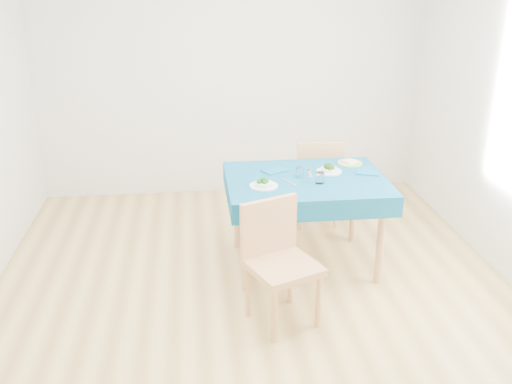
{
  "coord_description": "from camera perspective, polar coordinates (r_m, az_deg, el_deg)",
  "views": [
    {
      "loc": [
        -0.43,
        -3.65,
        2.3
      ],
      "look_at": [
        0.0,
        0.0,
        0.85
      ],
      "focal_mm": 40.0,
      "sensor_mm": 36.0,
      "label": 1
    }
  ],
  "objects": [
    {
      "name": "napkin_far",
      "position": [
        4.68,
        11.12,
        1.92
      ],
      "size": [
        0.21,
        0.18,
        0.01
      ],
      "primitive_type": "cube",
      "rotation": [
        0.0,
        0.0,
        -0.38
      ],
      "color": "#0E5177",
      "rests_on": "table"
    },
    {
      "name": "fork_far",
      "position": [
        4.61,
        5.42,
        1.88
      ],
      "size": [
        0.04,
        0.19,
        0.0
      ],
      "primitive_type": "cube",
      "rotation": [
        0.0,
        0.0,
        -0.09
      ],
      "color": "silver",
      "rests_on": "table"
    },
    {
      "name": "bowl_near",
      "position": [
        4.3,
        0.79,
        0.94
      ],
      "size": [
        0.22,
        0.22,
        0.07
      ],
      "primitive_type": null,
      "color": "white",
      "rests_on": "table"
    },
    {
      "name": "knife_far",
      "position": [
        4.72,
        11.01,
        2.05
      ],
      "size": [
        0.02,
        0.21,
        0.0
      ],
      "primitive_type": "cube",
      "rotation": [
        0.0,
        0.0,
        -0.02
      ],
      "color": "silver",
      "rests_on": "table"
    },
    {
      "name": "tumbler_center",
      "position": [
        4.51,
        4.41,
        1.98
      ],
      "size": [
        0.06,
        0.06,
        0.08
      ],
      "primitive_type": "cylinder",
      "color": "white",
      "rests_on": "table"
    },
    {
      "name": "room_shell",
      "position": [
        3.8,
        0.0,
        7.0
      ],
      "size": [
        4.02,
        4.52,
        2.73
      ],
      "color": "#A78445",
      "rests_on": "ground"
    },
    {
      "name": "side_plate",
      "position": [
        4.89,
        9.36,
        2.88
      ],
      "size": [
        0.21,
        0.21,
        0.01
      ],
      "primitive_type": "cylinder",
      "color": "#A2BC5C",
      "rests_on": "table"
    },
    {
      "name": "bread_slice",
      "position": [
        4.88,
        9.37,
        3.03
      ],
      "size": [
        0.14,
        0.14,
        0.02
      ],
      "primitive_type": "cube",
      "rotation": [
        0.0,
        0.0,
        0.54
      ],
      "color": "beige",
      "rests_on": "side_plate"
    },
    {
      "name": "fork_near",
      "position": [
        4.36,
        0.75,
        0.8
      ],
      "size": [
        0.07,
        0.18,
        0.0
      ],
      "primitive_type": "cube",
      "rotation": [
        0.0,
        0.0,
        0.26
      ],
      "color": "silver",
      "rests_on": "table"
    },
    {
      "name": "tumbler_side",
      "position": [
        4.39,
        6.42,
        1.42
      ],
      "size": [
        0.07,
        0.07,
        0.09
      ],
      "primitive_type": "cylinder",
      "color": "white",
      "rests_on": "table"
    },
    {
      "name": "bowl_far",
      "position": [
        4.65,
        7.33,
        2.34
      ],
      "size": [
        0.2,
        0.2,
        0.06
      ],
      "primitive_type": null,
      "color": "white",
      "rests_on": "table"
    },
    {
      "name": "napkin_near",
      "position": [
        4.64,
        1.89,
        2.17
      ],
      "size": [
        0.24,
        0.21,
        0.01
      ],
      "primitive_type": "cube",
      "rotation": [
        0.0,
        0.0,
        0.48
      ],
      "color": "#0E5177",
      "rests_on": "table"
    },
    {
      "name": "table",
      "position": [
        4.64,
        4.89,
        -3.01
      ],
      "size": [
        1.25,
        0.95,
        0.76
      ],
      "primitive_type": "cube",
      "color": "navy",
      "rests_on": "ground"
    },
    {
      "name": "chair_far",
      "position": [
        5.4,
        5.98,
        2.25
      ],
      "size": [
        0.43,
        0.47,
        1.06
      ],
      "primitive_type": "cube",
      "rotation": [
        0.0,
        0.0,
        3.13
      ],
      "color": "tan",
      "rests_on": "ground"
    },
    {
      "name": "chair_near",
      "position": [
        3.81,
        2.78,
        -6.03
      ],
      "size": [
        0.58,
        0.6,
        1.08
      ],
      "primitive_type": "cube",
      "rotation": [
        0.0,
        0.0,
        0.4
      ],
      "color": "tan",
      "rests_on": "ground"
    },
    {
      "name": "knife_near",
      "position": [
        4.39,
        3.54,
        0.92
      ],
      "size": [
        0.1,
        0.22,
        0.0
      ],
      "primitive_type": "cube",
      "rotation": [
        0.0,
        0.0,
        0.4
      ],
      "color": "silver",
      "rests_on": "table"
    }
  ]
}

